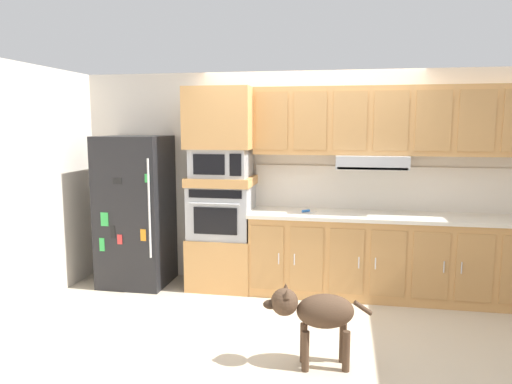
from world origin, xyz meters
The scene contains 15 objects.
ground_plane centered at (0.00, 0.00, 0.00)m, with size 9.60×9.60×0.00m, color beige.
back_kitchen_wall centered at (0.00, 1.11, 1.25)m, with size 6.20×0.12×2.50m, color beige.
side_panel_left centered at (-2.80, 0.00, 1.25)m, with size 0.12×7.10×2.50m, color beige.
refrigerator centered at (-2.01, 0.68, 0.88)m, with size 0.76×0.73×1.76m.
oven_base_cabinet centered at (-0.98, 0.75, 0.30)m, with size 0.74×0.62×0.60m, color tan.
built_in_oven centered at (-0.98, 0.75, 0.90)m, with size 0.70×0.62×0.60m.
appliance_mid_shelf centered at (-0.98, 0.75, 1.25)m, with size 0.74×0.62×0.10m, color tan.
microwave centered at (-0.98, 0.75, 1.46)m, with size 0.64×0.54×0.32m.
appliance_upper_cabinet centered at (-0.98, 0.75, 1.96)m, with size 0.74×0.62×0.68m, color tan.
lower_cabinet_run centered at (0.87, 0.75, 0.44)m, with size 2.96×0.63×0.88m.
countertop_slab centered at (0.87, 0.75, 0.90)m, with size 3.00×0.64×0.04m, color silver.
backsplash_panel centered at (0.87, 1.04, 1.17)m, with size 3.00×0.02×0.50m, color silver.
upper_cabinet_with_hood centered at (0.86, 0.87, 1.90)m, with size 2.96×0.48×0.88m.
screwdriver centered at (0.00, 0.74, 0.93)m, with size 0.17×0.17×0.03m.
dog centered at (0.21, -0.97, 0.45)m, with size 0.85×0.34×0.66m.
Camera 1 is at (0.40, -4.54, 1.89)m, focal length 33.65 mm.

